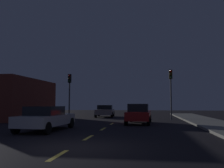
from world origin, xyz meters
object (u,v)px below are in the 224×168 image
Objects in this scene: traffic_signal_right at (171,85)px; car_adjacent_lane at (46,118)px; car_oncoming_far at (105,111)px; traffic_signal_left at (69,87)px; car_stopped_ahead at (139,114)px.

car_adjacent_lane is at bearing -127.27° from traffic_signal_right.
car_oncoming_far is at bearing 154.30° from traffic_signal_right.
traffic_signal_right is (10.35, 0.00, 0.16)m from traffic_signal_left.
car_stopped_ahead is at bearing -64.25° from car_oncoming_far.
car_oncoming_far is at bearing 115.75° from car_stopped_ahead.
traffic_signal_right is 6.57m from car_stopped_ahead.
car_stopped_ahead is at bearing -119.81° from traffic_signal_right.
car_adjacent_lane is at bearing -133.20° from car_stopped_ahead.
traffic_signal_right is at bearing -25.70° from car_oncoming_far.
traffic_signal_right is 1.20× the size of car_oncoming_far.
traffic_signal_right is 1.11× the size of car_stopped_ahead.
car_oncoming_far is (-7.17, 3.45, -2.71)m from traffic_signal_right.
car_stopped_ahead is 1.08× the size of car_oncoming_far.
car_stopped_ahead is (7.36, -5.22, -2.48)m from traffic_signal_left.
traffic_signal_left is at bearing 101.48° from car_adjacent_lane.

